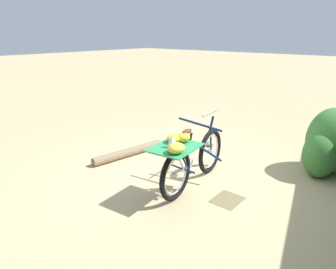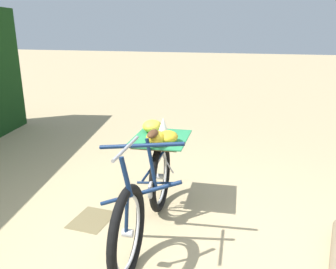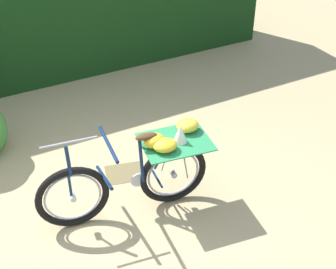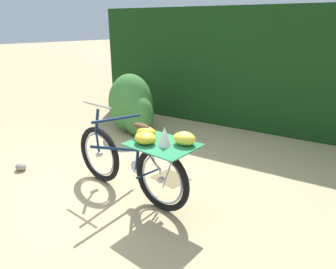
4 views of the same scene
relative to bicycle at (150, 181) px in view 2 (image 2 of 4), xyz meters
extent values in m
plane|color=tan|center=(0.33, 0.14, -0.49)|extent=(60.00, 60.00, 0.00)
torus|color=black|center=(0.65, 0.07, -0.13)|extent=(0.73, 0.15, 0.73)
torus|color=#B7B7BC|center=(0.65, 0.07, -0.13)|extent=(0.56, 0.09, 0.57)
cylinder|color=#B7B7BC|center=(0.65, 0.07, -0.13)|extent=(0.07, 0.09, 0.06)
torus|color=black|center=(-0.39, -0.04, -0.13)|extent=(0.73, 0.15, 0.73)
torus|color=#B7B7BC|center=(-0.39, -0.04, -0.13)|extent=(0.56, 0.09, 0.57)
cylinder|color=#B7B7BC|center=(-0.39, -0.04, -0.13)|extent=(0.07, 0.09, 0.06)
cylinder|color=#0F2347|center=(0.33, 0.04, 0.04)|extent=(0.11, 0.70, 0.30)
cylinder|color=#0F2347|center=(0.26, 0.03, 0.43)|extent=(0.11, 0.71, 0.11)
cylinder|color=#0F2347|center=(-0.06, -0.01, 0.14)|extent=(0.05, 0.12, 0.49)
cylinder|color=#0F2347|center=(-0.20, -0.02, -0.11)|extent=(0.07, 0.38, 0.05)
cylinder|color=#0F2347|center=(-0.24, -0.03, 0.10)|extent=(0.06, 0.32, 0.47)
cylinder|color=#0F2347|center=(0.66, 0.07, 0.02)|extent=(0.03, 0.05, 0.30)
cylinder|color=#0F2347|center=(0.64, 0.07, 0.32)|extent=(0.05, 0.10, 0.30)
cylinder|color=gray|center=(0.61, 0.07, 0.53)|extent=(0.52, 0.08, 0.02)
ellipsoid|color=#4C2D19|center=(-0.11, -0.01, 0.42)|extent=(0.23, 0.11, 0.06)
cylinder|color=#B7B7BC|center=(-0.02, 0.00, -0.10)|extent=(0.16, 0.04, 0.16)
cylinder|color=#B7B7BC|center=(-0.30, -0.03, 0.06)|extent=(0.04, 0.20, 0.39)
cylinder|color=#B7B7BC|center=(-0.51, -0.06, 0.06)|extent=(0.04, 0.24, 0.39)
cube|color=brown|center=(-0.41, -0.05, 0.26)|extent=(0.65, 0.50, 0.02)
cube|color=#287F4C|center=(-0.41, -0.05, 0.28)|extent=(0.74, 0.61, 0.01)
ellipsoid|color=yellow|center=(-0.57, -0.20, 0.35)|extent=(0.26, 0.23, 0.13)
ellipsoid|color=gold|center=(-0.28, 0.07, 0.35)|extent=(0.24, 0.21, 0.12)
ellipsoid|color=gold|center=(-0.19, -0.01, 0.36)|extent=(0.27, 0.25, 0.14)
cone|color=white|center=(-0.45, -0.03, 0.39)|extent=(0.15, 0.15, 0.20)
cube|color=olive|center=(0.04, -0.61, -0.49)|extent=(0.44, 0.36, 0.01)
camera|label=1|loc=(-3.36, -2.40, 1.71)|focal=32.85mm
camera|label=2|loc=(2.62, 1.04, 1.29)|focal=35.91mm
camera|label=3|loc=(0.54, 3.60, 3.01)|focal=50.14mm
camera|label=4|loc=(-2.56, 1.96, 1.46)|focal=33.03mm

